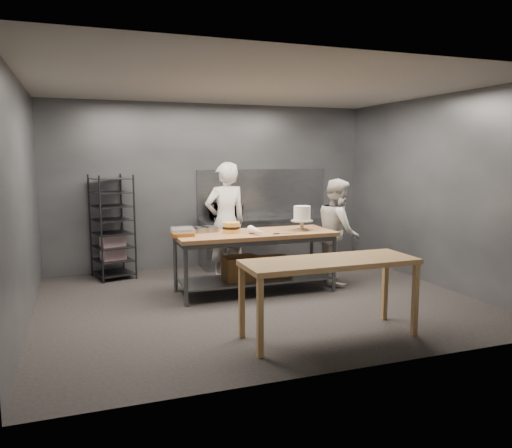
{
  "coord_description": "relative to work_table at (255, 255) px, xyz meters",
  "views": [
    {
      "loc": [
        -2.37,
        -6.52,
        2.06
      ],
      "look_at": [
        0.11,
        0.4,
        1.05
      ],
      "focal_mm": 35.0,
      "sensor_mm": 36.0,
      "label": 1
    }
  ],
  "objects": [
    {
      "name": "back_counter",
      "position": [
        0.88,
        1.72,
        -0.12
      ],
      "size": [
        2.6,
        0.6,
        0.9
      ],
      "color": "slate",
      "rests_on": "ground"
    },
    {
      "name": "pastry_clamshells",
      "position": [
        -1.09,
        0.04,
        0.4
      ],
      "size": [
        0.34,
        0.38,
        0.11
      ],
      "color": "#A36B20",
      "rests_on": "work_table"
    },
    {
      "name": "chef_right",
      "position": [
        1.45,
        0.07,
        0.28
      ],
      "size": [
        0.88,
        0.99,
        1.7
      ],
      "primitive_type": "imported",
      "rotation": [
        0.0,
        0.0,
        1.23
      ],
      "color": "silver",
      "rests_on": "ground"
    },
    {
      "name": "layer_cake",
      "position": [
        -0.36,
        0.05,
        0.43
      ],
      "size": [
        0.26,
        0.26,
        0.16
      ],
      "color": "#F9BD4F",
      "rests_on": "work_table"
    },
    {
      "name": "splashback_panel",
      "position": [
        0.88,
        2.02,
        0.78
      ],
      "size": [
        2.6,
        0.02,
        0.9
      ],
      "primitive_type": "cube",
      "color": "slate",
      "rests_on": "back_counter"
    },
    {
      "name": "piping_bag",
      "position": [
        -0.07,
        -0.27,
        0.41
      ],
      "size": [
        0.19,
        0.4,
        0.12
      ],
      "primitive_type": "cone",
      "rotation": [
        1.57,
        0.0,
        0.19
      ],
      "color": "white",
      "rests_on": "work_table"
    },
    {
      "name": "chef_behind",
      "position": [
        -0.22,
        0.82,
        0.41
      ],
      "size": [
        0.77,
        0.57,
        1.96
      ],
      "primitive_type": "imported",
      "rotation": [
        0.0,
        0.0,
        3.29
      ],
      "color": "white",
      "rests_on": "ground"
    },
    {
      "name": "near_counter",
      "position": [
        0.16,
        -2.08,
        0.24
      ],
      "size": [
        2.0,
        0.7,
        0.9
      ],
      "color": "olive",
      "rests_on": "ground"
    },
    {
      "name": "work_table",
      "position": [
        0.0,
        0.0,
        0.0
      ],
      "size": [
        2.4,
        0.9,
        0.92
      ],
      "color": "brown",
      "rests_on": "ground"
    },
    {
      "name": "offset_spatula",
      "position": [
        0.31,
        -0.31,
        0.35
      ],
      "size": [
        0.36,
        0.02,
        0.02
      ],
      "color": "slate",
      "rests_on": "work_table"
    },
    {
      "name": "frosted_cake_stand",
      "position": [
        0.74,
        -0.08,
        0.58
      ],
      "size": [
        0.34,
        0.34,
        0.38
      ],
      "color": "#B3AA8F",
      "rests_on": "work_table"
    },
    {
      "name": "speed_rack",
      "position": [
        -1.96,
        1.64,
        0.28
      ],
      "size": [
        0.74,
        0.78,
        1.75
      ],
      "color": "black",
      "rests_on": "ground"
    },
    {
      "name": "microwave",
      "position": [
        0.05,
        1.72,
        0.48
      ],
      "size": [
        0.54,
        0.37,
        0.3
      ],
      "primitive_type": "imported",
      "color": "black",
      "rests_on": "back_counter"
    },
    {
      "name": "ground",
      "position": [
        -0.12,
        -0.46,
        -0.57
      ],
      "size": [
        6.0,
        6.0,
        0.0
      ],
      "primitive_type": "plane",
      "color": "black",
      "rests_on": "ground"
    },
    {
      "name": "cake_pans",
      "position": [
        -0.8,
        0.25,
        0.39
      ],
      "size": [
        0.65,
        0.36,
        0.07
      ],
      "color": "gray",
      "rests_on": "work_table"
    },
    {
      "name": "back_wall",
      "position": [
        -0.12,
        2.04,
        0.93
      ],
      "size": [
        6.0,
        0.04,
        3.0
      ],
      "primitive_type": "cube",
      "color": "#4C4F54",
      "rests_on": "ground"
    }
  ]
}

